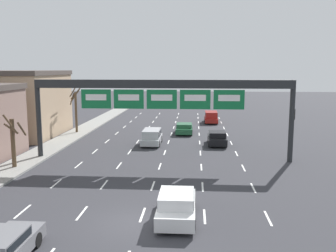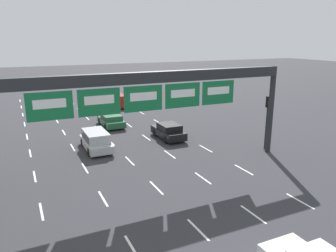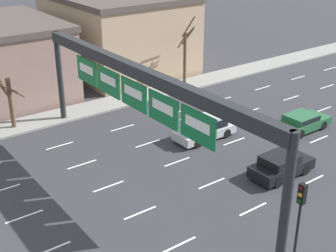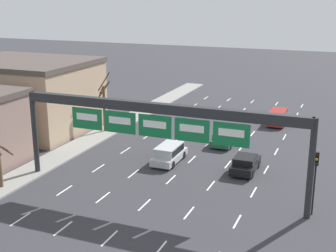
# 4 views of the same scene
# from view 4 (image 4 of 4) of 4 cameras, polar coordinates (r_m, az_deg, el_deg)

# --- Properties ---
(lane_dashes) EXTENTS (13.32, 67.00, 0.01)m
(lane_dashes) POSITION_cam_4_polar(r_m,az_deg,el_deg) (35.15, -1.16, -7.97)
(lane_dashes) COLOR white
(lane_dashes) RESTS_ON ground_plane
(sign_gantry) EXTENTS (21.82, 0.70, 6.80)m
(sign_gantry) POSITION_cam_4_polar(r_m,az_deg,el_deg) (33.00, -1.42, 0.98)
(sign_gantry) COLOR #232628
(sign_gantry) RESTS_ON ground_plane
(building_far) EXTENTS (14.06, 11.28, 7.49)m
(building_far) POSITION_cam_4_polar(r_m,az_deg,el_deg) (52.61, -17.01, 3.69)
(building_far) COLOR tan
(building_far) RESTS_ON ground_plane
(car_green) EXTENTS (1.96, 4.28, 1.26)m
(car_green) POSITION_cam_4_polar(r_m,az_deg,el_deg) (45.81, 6.91, -1.44)
(car_green) COLOR #235B38
(car_green) RESTS_ON ground_plane
(suv_red) EXTENTS (1.87, 4.57, 1.61)m
(suv_red) POSITION_cam_4_polar(r_m,az_deg,el_deg) (54.00, 13.26, 1.15)
(suv_red) COLOR maroon
(suv_red) RESTS_ON ground_plane
(car_black) EXTENTS (1.83, 4.08, 1.39)m
(car_black) POSITION_cam_4_polar(r_m,az_deg,el_deg) (39.11, 9.41, -4.49)
(car_black) COLOR black
(car_black) RESTS_ON ground_plane
(suv_silver) EXTENTS (1.88, 4.44, 1.56)m
(suv_silver) POSITION_cam_4_polar(r_m,az_deg,el_deg) (40.70, 0.13, -3.26)
(suv_silver) COLOR #B7B7BC
(suv_silver) RESTS_ON ground_plane
(traffic_light_near_gantry) EXTENTS (0.30, 0.35, 4.39)m
(traffic_light_near_gantry) POSITION_cam_4_polar(r_m,az_deg,el_deg) (31.91, 17.54, -5.17)
(traffic_light_near_gantry) COLOR black
(traffic_light_near_gantry) RESTS_ON ground_plane
(tree_bare_closest) EXTENTS (1.35, 1.32, 6.19)m
(tree_bare_closest) POSITION_cam_4_polar(r_m,az_deg,el_deg) (49.59, -7.80, 2.73)
(tree_bare_closest) COLOR brown
(tree_bare_closest) RESTS_ON sidewalk_left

